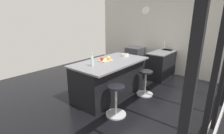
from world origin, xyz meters
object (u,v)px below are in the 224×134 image
kitchen_island (109,78)px  stool_middle (116,102)px  oven_range (135,58)px  fruit_bowl (125,55)px  stool_by_window (145,84)px  apple_yellow (109,58)px  water_bottle (92,61)px  apple_red (102,59)px  cutting_board (106,60)px

kitchen_island → stool_middle: 0.99m
oven_range → fruit_bowl: 2.09m
kitchen_island → stool_middle: (0.64, 0.73, -0.17)m
stool_by_window → apple_yellow: apple_yellow is taller
kitchen_island → water_bottle: 0.85m
stool_by_window → apple_red: bearing=-48.2°
oven_range → stool_by_window: bearing=38.6°
apple_red → fruit_bowl: bearing=170.1°
cutting_board → apple_yellow: apple_yellow is taller
apple_yellow → water_bottle: 0.65m
cutting_board → water_bottle: 0.59m
oven_range → apple_yellow: size_ratio=9.68×
apple_red → stool_middle: bearing=59.3°
apple_yellow → water_bottle: water_bottle is taller
oven_range → fruit_bowl: fruit_bowl is taller
apple_yellow → apple_red: apple_yellow is taller
stool_middle → fruit_bowl: size_ratio=3.35×
kitchen_island → stool_by_window: 0.99m
stool_middle → cutting_board: size_ratio=1.88×
water_bottle → fruit_bowl: (-1.30, 0.01, -0.08)m
apple_yellow → apple_red: size_ratio=1.03×
oven_range → fruit_bowl: (1.85, 0.81, 0.56)m
kitchen_island → fruit_bowl: 0.87m
kitchen_island → apple_red: (0.13, -0.13, 0.54)m
cutting_board → apple_red: (0.10, -0.04, 0.05)m
apple_yellow → water_bottle: size_ratio=0.29×
cutting_board → apple_yellow: (-0.08, 0.04, 0.05)m
apple_yellow → fruit_bowl: 0.66m
cutting_board → fruit_bowl: fruit_bowl is taller
oven_range → fruit_bowl: bearing=23.6°
water_bottle → cutting_board: bearing=-170.3°
oven_range → apple_yellow: (2.50, 0.74, 0.59)m
stool_by_window → stool_middle: size_ratio=1.00×
stool_middle → water_bottle: (-0.04, -0.73, 0.76)m
kitchen_island → stool_middle: bearing=48.8°
apple_yellow → stool_by_window: bearing=127.2°
apple_red → cutting_board: bearing=158.9°
apple_yellow → water_bottle: (0.65, 0.06, 0.06)m
stool_middle → apple_red: bearing=-120.7°
apple_red → water_bottle: size_ratio=0.28×
stool_by_window → apple_red: size_ratio=7.74×
cutting_board → water_bottle: size_ratio=1.15×
oven_range → stool_middle: (3.19, 1.52, -0.12)m
stool_by_window → cutting_board: bearing=-50.7°
apple_yellow → apple_red: (0.18, -0.08, -0.00)m
stool_middle → cutting_board: bearing=-126.4°
kitchen_island → water_bottle: (0.60, 0.01, 0.60)m
oven_range → water_bottle: (3.15, 0.80, 0.65)m
kitchen_island → stool_by_window: bearing=131.2°
oven_range → apple_red: (2.68, 0.66, 0.59)m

